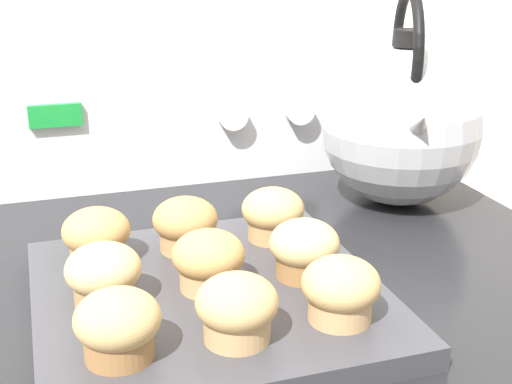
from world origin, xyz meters
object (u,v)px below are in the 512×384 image
object	(u,v)px
muffin_r1_c2	(304,249)
muffin_r2_c1	(185,224)
tea_kettle	(402,124)
muffin_r2_c2	(273,214)
muffin_r1_c1	(209,260)
muffin_r0_c1	(237,308)
muffin_r1_c0	(104,275)
muffin_r2_c0	(97,236)
muffin_r0_c0	(118,325)
muffin_pan	(209,299)
muffin_r0_c2	(341,290)

from	to	relation	value
muffin_r1_c2	muffin_r2_c1	world-z (taller)	same
tea_kettle	muffin_r1_c2	bearing A→B (deg)	-135.96
muffin_r1_c2	muffin_r2_c2	size ratio (longest dim) A/B	1.00
tea_kettle	muffin_r1_c1	bearing A→B (deg)	-146.47
muffin_r0_c1	muffin_r1_c2	bearing A→B (deg)	44.11
muffin_r0_c1	muffin_r1_c0	size ratio (longest dim) A/B	1.00
muffin_r2_c0	tea_kettle	size ratio (longest dim) A/B	0.24
muffin_r0_c0	muffin_r2_c1	distance (m)	0.20
muffin_r1_c0	muffin_r2_c0	distance (m)	0.09
muffin_pan	muffin_r1_c0	size ratio (longest dim) A/B	4.71
muffin_pan	muffin_r0_c2	xyz separation A→B (m)	(0.09, -0.09, 0.04)
muffin_r1_c2	muffin_r2_c1	xyz separation A→B (m)	(-0.09, 0.09, 0.00)
muffin_r0_c1	muffin_r2_c1	world-z (taller)	same
muffin_r2_c1	tea_kettle	xyz separation A→B (m)	(0.30, 0.11, 0.05)
muffin_r1_c0	muffin_r1_c1	distance (m)	0.09
muffin_r1_c0	muffin_r1_c2	size ratio (longest dim) A/B	1.00
muffin_pan	muffin_r1_c1	distance (m)	0.04
muffin_pan	muffin_r2_c2	bearing A→B (deg)	43.96
muffin_r1_c0	muffin_r2_c0	size ratio (longest dim) A/B	1.00
muffin_r0_c2	muffin_r1_c1	xyz separation A→B (m)	(-0.09, 0.09, 0.00)
muffin_r0_c1	tea_kettle	world-z (taller)	tea_kettle
muffin_r1_c0	tea_kettle	distance (m)	0.44
muffin_r2_c0	muffin_r2_c2	world-z (taller)	same
muffin_pan	tea_kettle	distance (m)	0.37
muffin_r0_c2	muffin_r1_c2	distance (m)	0.09
muffin_r2_c2	muffin_r0_c0	bearing A→B (deg)	-136.07
muffin_r1_c1	tea_kettle	world-z (taller)	tea_kettle
muffin_r0_c0	muffin_r2_c0	bearing A→B (deg)	89.09
muffin_r1_c1	tea_kettle	bearing A→B (deg)	33.53
muffin_r1_c0	muffin_r2_c1	xyz separation A→B (m)	(0.09, 0.09, 0.00)
muffin_r0_c2	muffin_r0_c1	bearing A→B (deg)	-177.69
muffin_r0_c0	muffin_r0_c1	xyz separation A→B (m)	(0.09, -0.00, 0.00)
muffin_r1_c2	muffin_r2_c1	size ratio (longest dim) A/B	1.00
muffin_r2_c0	tea_kettle	bearing A→B (deg)	15.99
muffin_r0_c1	muffin_r2_c0	xyz separation A→B (m)	(-0.09, 0.18, 0.00)
muffin_r0_c2	muffin_r1_c1	bearing A→B (deg)	135.37
muffin_r1_c0	muffin_r1_c2	xyz separation A→B (m)	(0.18, -0.00, 0.00)
muffin_r1_c1	muffin_r2_c1	world-z (taller)	same
muffin_r1_c2	tea_kettle	world-z (taller)	tea_kettle
muffin_r1_c0	muffin_r2_c2	distance (m)	0.21
muffin_r1_c1	muffin_r1_c2	xyz separation A→B (m)	(0.09, -0.00, 0.00)
muffin_pan	muffin_r0_c0	bearing A→B (deg)	-136.11
muffin_pan	tea_kettle	bearing A→B (deg)	33.55
muffin_r0_c1	muffin_r2_c1	xyz separation A→B (m)	(-0.00, 0.18, 0.00)
muffin_pan	tea_kettle	xyz separation A→B (m)	(0.30, 0.20, 0.09)
muffin_pan	muffin_r1_c1	xyz separation A→B (m)	(0.00, 0.00, 0.04)
muffin_r0_c0	muffin_r0_c2	xyz separation A→B (m)	(0.18, 0.00, 0.00)
muffin_pan	muffin_r2_c0	bearing A→B (deg)	135.54
muffin_r0_c0	tea_kettle	size ratio (longest dim) A/B	0.24
muffin_r2_c1	muffin_r2_c2	size ratio (longest dim) A/B	1.00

